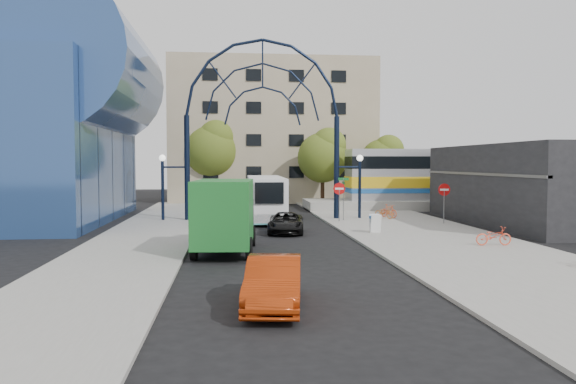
{
  "coord_description": "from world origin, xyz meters",
  "views": [
    {
      "loc": [
        -2.09,
        -23.46,
        3.89
      ],
      "look_at": [
        0.88,
        6.0,
        2.34
      ],
      "focal_mm": 35.0,
      "sensor_mm": 36.0,
      "label": 1
    }
  ],
  "objects": [
    {
      "name": "bike_near_a",
      "position": [
        8.16,
        13.45,
        0.53
      ],
      "size": [
        1.33,
        1.57,
        0.81
      ],
      "primitive_type": "imported",
      "rotation": [
        0.0,
        0.0,
        0.62
      ],
      "color": "orange",
      "rests_on": "sidewalk_east"
    },
    {
      "name": "sandwich_board",
      "position": [
        5.6,
        5.98,
        0.74
      ],
      "size": [
        0.55,
        0.61,
        0.99
      ],
      "color": "white",
      "rests_on": "sidewalk_east"
    },
    {
      "name": "transit_hall",
      "position": [
        -15.3,
        15.0,
        6.7
      ],
      "size": [
        16.5,
        18.0,
        14.5
      ],
      "color": "#2B4A85",
      "rests_on": "ground"
    },
    {
      "name": "stop_sign",
      "position": [
        4.8,
        12.0,
        1.99
      ],
      "size": [
        0.8,
        0.07,
        2.5
      ],
      "color": "slate",
      "rests_on": "sidewalk_east"
    },
    {
      "name": "red_sedan",
      "position": [
        -0.98,
        -8.62,
        0.68
      ],
      "size": [
        1.93,
        4.26,
        1.36
      ],
      "primitive_type": "imported",
      "rotation": [
        0.0,
        0.0,
        -0.12
      ],
      "color": "#9D2C09",
      "rests_on": "ground"
    },
    {
      "name": "apartment_block",
      "position": [
        2.0,
        34.97,
        7.0
      ],
      "size": [
        20.0,
        12.1,
        14.0
      ],
      "color": "tan",
      "rests_on": "ground"
    },
    {
      "name": "train_platform",
      "position": [
        20.0,
        22.0,
        0.4
      ],
      "size": [
        32.0,
        5.0,
        0.8
      ],
      "primitive_type": "cube",
      "color": "gray",
      "rests_on": "ground"
    },
    {
      "name": "train_car",
      "position": [
        20.0,
        22.0,
        2.9
      ],
      "size": [
        25.1,
        3.05,
        4.2
      ],
      "color": "#B7B7BC",
      "rests_on": "train_platform"
    },
    {
      "name": "do_not_enter_sign",
      "position": [
        11.0,
        10.0,
        1.98
      ],
      "size": [
        0.76,
        0.07,
        2.48
      ],
      "color": "slate",
      "rests_on": "sidewalk_east"
    },
    {
      "name": "green_truck",
      "position": [
        -2.36,
        0.9,
        1.58
      ],
      "size": [
        2.8,
        6.41,
        3.16
      ],
      "rotation": [
        0.0,
        0.0,
        -0.08
      ],
      "color": "black",
      "rests_on": "ground"
    },
    {
      "name": "tree_north_c",
      "position": [
        12.12,
        27.93,
        4.28
      ],
      "size": [
        4.16,
        4.16,
        6.5
      ],
      "color": "#382314",
      "rests_on": "ground"
    },
    {
      "name": "ground",
      "position": [
        0.0,
        0.0,
        0.0
      ],
      "size": [
        120.0,
        120.0,
        0.0
      ],
      "primitive_type": "plane",
      "color": "black",
      "rests_on": "ground"
    },
    {
      "name": "gateway_arch",
      "position": [
        0.0,
        14.0,
        8.56
      ],
      "size": [
        13.64,
        0.44,
        12.1
      ],
      "color": "black",
      "rests_on": "ground"
    },
    {
      "name": "sidewalk_east",
      "position": [
        8.0,
        4.0,
        0.06
      ],
      "size": [
        8.0,
        56.0,
        0.12
      ],
      "primitive_type": "cube",
      "color": "gray",
      "rests_on": "ground"
    },
    {
      "name": "bike_near_b",
      "position": [
        8.65,
        14.0,
        0.58
      ],
      "size": [
        1.09,
        1.54,
        0.91
      ],
      "primitive_type": "imported",
      "rotation": [
        0.0,
        0.0,
        0.49
      ],
      "color": "#F55E31",
      "rests_on": "sidewalk_east"
    },
    {
      "name": "tree_north_a",
      "position": [
        6.12,
        25.93,
        4.61
      ],
      "size": [
        4.48,
        4.48,
        7.0
      ],
      "color": "#382314",
      "rests_on": "ground"
    },
    {
      "name": "bike_far_a",
      "position": [
        9.79,
        0.88,
        0.55
      ],
      "size": [
        1.66,
        0.66,
        0.86
      ],
      "primitive_type": "imported",
      "rotation": [
        0.0,
        0.0,
        1.52
      ],
      "color": "#F95331",
      "rests_on": "sidewalk_east"
    },
    {
      "name": "black_suv",
      "position": [
        0.89,
        7.21,
        0.57
      ],
      "size": [
        2.38,
        4.33,
        1.15
      ],
      "primitive_type": "imported",
      "rotation": [
        0.0,
        0.0,
        -0.12
      ],
      "color": "black",
      "rests_on": "ground"
    },
    {
      "name": "street_name_sign",
      "position": [
        5.2,
        12.6,
        2.13
      ],
      "size": [
        0.7,
        0.7,
        2.8
      ],
      "color": "slate",
      "rests_on": "sidewalk_east"
    },
    {
      "name": "commercial_block_east",
      "position": [
        16.0,
        10.0,
        2.5
      ],
      "size": [
        6.0,
        16.0,
        5.0
      ],
      "primitive_type": "cube",
      "color": "black",
      "rests_on": "ground"
    },
    {
      "name": "city_bus",
      "position": [
        0.23,
        15.03,
        1.52
      ],
      "size": [
        2.65,
        10.65,
        2.91
      ],
      "rotation": [
        0.0,
        0.0,
        -0.02
      ],
      "color": "white",
      "rests_on": "ground"
    },
    {
      "name": "plaza_west",
      "position": [
        -6.5,
        6.0,
        0.06
      ],
      "size": [
        5.0,
        50.0,
        0.12
      ],
      "primitive_type": "cube",
      "color": "gray",
      "rests_on": "ground"
    },
    {
      "name": "tree_north_b",
      "position": [
        -3.88,
        29.93,
        5.27
      ],
      "size": [
        5.12,
        5.12,
        8.0
      ],
      "color": "#382314",
      "rests_on": "ground"
    }
  ]
}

